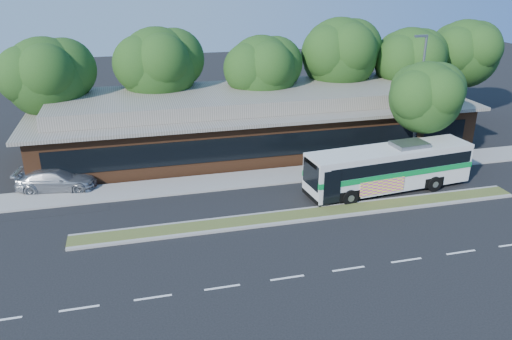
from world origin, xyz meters
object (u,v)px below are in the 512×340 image
object	(u,v)px
transit_bus	(390,165)
sedan	(56,180)
sidewalk_tree	(429,95)
lamp_post	(418,98)

from	to	relation	value
transit_bus	sedan	distance (m)	20.91
sedan	sidewalk_tree	size ratio (longest dim) A/B	0.65
transit_bus	sidewalk_tree	bearing A→B (deg)	28.89
lamp_post	sidewalk_tree	world-z (taller)	lamp_post
sedan	sidewalk_tree	xyz separation A→B (m)	(24.18, -2.39, 4.52)
transit_bus	sidewalk_tree	size ratio (longest dim) A/B	1.46
sedan	transit_bus	bearing A→B (deg)	-94.82
lamp_post	transit_bus	bearing A→B (deg)	-136.92
lamp_post	sedan	world-z (taller)	lamp_post
sedan	lamp_post	bearing A→B (deg)	-85.06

